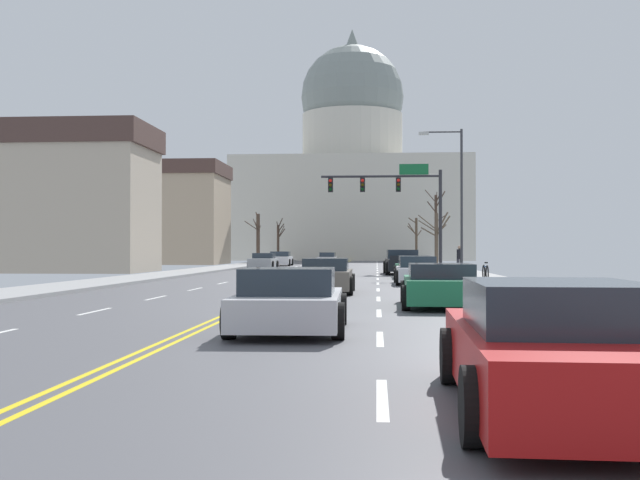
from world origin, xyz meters
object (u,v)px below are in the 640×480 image
signal_gantry (397,194)px  sedan_near_04 (440,286)px  sedan_oncoming_01 (280,259)px  bicycle_parked (485,272)px  sedan_near_02 (417,271)px  sedan_near_01 (414,268)px  sedan_near_05 (290,302)px  pedestrian_00 (460,258)px  sedan_near_03 (326,277)px  street_lamp_right (456,188)px  sedan_oncoming_00 (263,262)px  sedan_oncoming_02 (327,259)px  pickup_truck_near_00 (403,263)px  sedan_near_06 (554,350)px

signal_gantry → sedan_near_04: signal_gantry is taller
sedan_oncoming_01 → bicycle_parked: (13.65, -34.44, -0.12)m
sedan_near_02 → sedan_near_01: bearing=88.5°
sedan_near_05 → pedestrian_00: (6.52, 31.26, 0.47)m
sedan_near_02 → sedan_near_03: size_ratio=1.00×
sedan_near_03 → street_lamp_right: bearing=69.3°
street_lamp_right → sedan_oncoming_00: size_ratio=1.86×
street_lamp_right → sedan_oncoming_02: (-9.48, 34.90, -4.41)m
sedan_oncoming_00 → sedan_oncoming_01: bearing=90.7°
sedan_near_01 → bicycle_parked: bearing=-60.5°
pickup_truck_near_00 → sedan_oncoming_02: bearing=102.1°
sedan_near_03 → sedan_oncoming_00: size_ratio=1.01×
sedan_near_03 → bicycle_parked: bearing=50.2°
sedan_oncoming_02 → sedan_oncoming_01: bearing=-112.7°
sedan_near_04 → sedan_oncoming_01: bearing=102.2°
sedan_near_04 → sedan_near_05: 7.18m
sedan_near_04 → sedan_oncoming_00: sedan_oncoming_00 is taller
sedan_near_05 → signal_gantry: bearing=85.2°
sedan_near_02 → sedan_near_06: size_ratio=0.96×
signal_gantry → sedan_near_05: size_ratio=1.86×
pedestrian_00 → bicycle_parked: size_ratio=0.90×
sedan_near_01 → sedan_near_06: size_ratio=1.03×
sedan_near_01 → bicycle_parked: sedan_near_01 is taller
signal_gantry → sedan_oncoming_02: 29.08m
signal_gantry → sedan_near_05: (-2.98, -35.73, -4.61)m
sedan_near_03 → sedan_oncoming_01: size_ratio=0.98×
sedan_oncoming_01 → bicycle_parked: 37.05m
street_lamp_right → sedan_oncoming_02: 36.43m
sedan_near_01 → sedan_near_06: bearing=-90.4°
sedan_near_01 → sedan_near_03: size_ratio=1.07×
sedan_near_04 → sedan_near_05: size_ratio=1.06×
pickup_truck_near_00 → sedan_near_06: 39.37m
street_lamp_right → sedan_near_01: size_ratio=1.72×
signal_gantry → street_lamp_right: bearing=-66.0°
pickup_truck_near_00 → sedan_near_05: size_ratio=1.26×
sedan_near_02 → sedan_oncoming_02: 44.95m
sedan_near_06 → bicycle_parked: 27.29m
signal_gantry → sedan_near_02: size_ratio=1.79×
sedan_near_02 → sedan_near_03: (-3.52, -6.87, 0.00)m
signal_gantry → sedan_near_01: (0.57, -10.18, -4.60)m
street_lamp_right → pedestrian_00: street_lamp_right is taller
pedestrian_00 → sedan_oncoming_00: bearing=138.2°
sedan_near_02 → sedan_oncoming_01: (-10.55, 35.51, 0.04)m
sedan_near_05 → sedan_oncoming_00: sedan_oncoming_00 is taller
sedan_near_02 → sedan_near_06: (-0.09, -26.04, 0.02)m
sedan_near_06 → sedan_near_02: bearing=89.8°
sedan_near_05 → sedan_near_06: size_ratio=0.92×
sedan_near_02 → sedan_oncoming_02: (-6.81, 44.43, -0.02)m
pickup_truck_near_00 → bicycle_parked: size_ratio=3.02×
street_lamp_right → sedan_oncoming_02: bearing=105.2°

